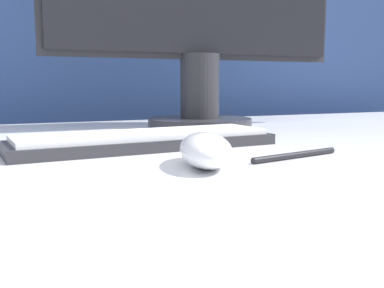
% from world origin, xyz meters
% --- Properties ---
extents(partition_panel, '(5.00, 0.03, 1.40)m').
position_xyz_m(partition_panel, '(0.00, 0.63, 0.70)').
color(partition_panel, navy).
rests_on(partition_panel, ground_plane).
extents(computer_mouse_near, '(0.09, 0.14, 0.04)m').
position_xyz_m(computer_mouse_near, '(-0.05, -0.17, 0.73)').
color(computer_mouse_near, white).
rests_on(computer_mouse_near, desk).
extents(keyboard, '(0.40, 0.14, 0.02)m').
position_xyz_m(keyboard, '(-0.07, -0.00, 0.72)').
color(keyboard, '#28282D').
rests_on(keyboard, desk).
extents(pen, '(0.15, 0.04, 0.01)m').
position_xyz_m(pen, '(0.08, -0.16, 0.72)').
color(pen, black).
rests_on(pen, desk).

